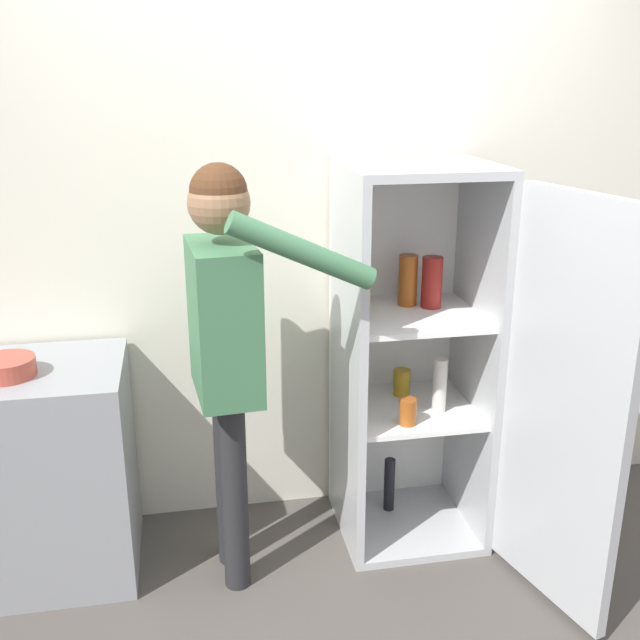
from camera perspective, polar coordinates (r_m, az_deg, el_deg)
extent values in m
plane|color=#4C4742|center=(3.03, 2.77, -22.77)|extent=(12.00, 12.00, 0.00)
cube|color=silver|center=(3.31, -0.84, 5.98)|extent=(7.00, 0.06, 2.55)
cube|color=#B7BABC|center=(3.59, 6.50, -15.02)|extent=(0.60, 0.58, 0.04)
cube|color=#B7BABC|center=(3.02, 7.62, 11.41)|extent=(0.60, 0.58, 0.04)
cube|color=white|center=(3.46, 5.67, -1.35)|extent=(0.60, 0.03, 1.58)
cube|color=#B7BABC|center=(3.15, 2.07, -3.35)|extent=(0.04, 0.58, 1.58)
cube|color=#B7BABC|center=(3.31, 11.71, -2.60)|extent=(0.03, 0.58, 1.58)
cube|color=white|center=(3.31, 6.86, -6.69)|extent=(0.53, 0.51, 0.02)
cube|color=white|center=(3.15, 7.16, 0.37)|extent=(0.53, 0.51, 0.02)
cube|color=#B7BABC|center=(2.88, 18.13, -6.44)|extent=(0.19, 0.59, 1.58)
cylinder|color=maroon|center=(3.20, 8.52, 2.86)|extent=(0.09, 0.09, 0.22)
cylinder|color=#B78C1E|center=(3.38, 6.24, -4.73)|extent=(0.08, 0.08, 0.12)
cylinder|color=beige|center=(3.22, 9.11, -4.93)|extent=(0.06, 0.06, 0.24)
cylinder|color=#9E4C19|center=(3.21, 6.71, 3.02)|extent=(0.08, 0.08, 0.22)
cylinder|color=#9E4C19|center=(3.12, 6.71, -6.96)|extent=(0.07, 0.07, 0.11)
cylinder|color=#B78C1E|center=(3.22, 3.36, 2.54)|extent=(0.06, 0.06, 0.15)
cylinder|color=black|center=(3.57, 5.30, -12.36)|extent=(0.05, 0.05, 0.26)
cylinder|color=#262628|center=(3.17, -7.03, -11.61)|extent=(0.10, 0.10, 0.82)
cylinder|color=#262628|center=(3.03, -6.53, -13.15)|extent=(0.10, 0.10, 0.82)
cube|color=#3F724C|center=(2.81, -7.33, -0.01)|extent=(0.26, 0.43, 0.58)
sphere|color=#8C6647|center=(2.70, -7.71, 8.82)|extent=(0.23, 0.23, 0.23)
sphere|color=#4C2D19|center=(2.70, -7.75, 9.64)|extent=(0.21, 0.21, 0.21)
cylinder|color=#3F724C|center=(3.03, -7.96, 0.80)|extent=(0.08, 0.08, 0.55)
cylinder|color=#3F724C|center=(2.55, -1.34, 5.24)|extent=(0.53, 0.13, 0.31)
cube|color=gray|center=(3.30, -20.95, -10.77)|extent=(0.77, 0.59, 0.90)
cylinder|color=#B24738|center=(3.04, -22.76, -3.35)|extent=(0.21, 0.21, 0.07)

